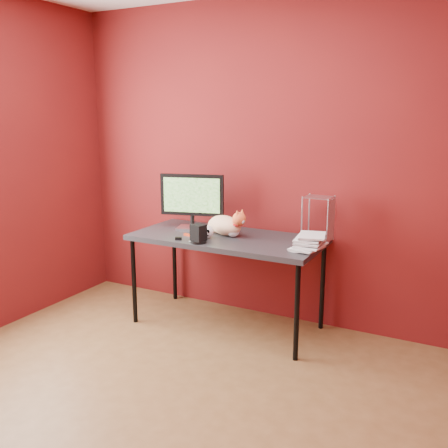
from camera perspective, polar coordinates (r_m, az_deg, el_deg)
The scene contains 11 objects.
room at distance 2.59m, azimuth -10.83°, elevation 6.67°, with size 3.52×3.52×2.61m.
desk at distance 3.94m, azimuth 0.33°, elevation -2.11°, with size 1.50×0.70×0.75m.
monitor at distance 4.12m, azimuth -3.67°, elevation 2.89°, with size 0.52×0.23×0.46m.
cat at distance 3.95m, azimuth 0.14°, elevation -0.12°, with size 0.48×0.28×0.23m.
skull_mug at distance 3.85m, azimuth -1.96°, elevation -0.88°, with size 0.11×0.11×0.10m.
speaker at distance 3.72m, azimuth -2.94°, elevation -1.20°, with size 0.12×0.12×0.14m.
book_stack at distance 3.53m, azimuth 8.75°, elevation 6.96°, with size 0.24×0.28×1.23m.
wire_rack at distance 3.83m, azimuth 10.69°, elevation 0.63°, with size 0.21×0.17×0.34m.
pocket_knife at distance 3.94m, azimuth -4.09°, elevation -1.26°, with size 0.08×0.02×0.02m, color #AC290D.
black_gadget at distance 3.83m, azimuth -5.23°, elevation -1.67°, with size 0.05×0.03×0.02m, color black.
washer at distance 3.79m, azimuth -3.73°, elevation -1.93°, with size 0.04×0.04×0.00m, color #AEAEB3.
Camera 1 is at (1.60, -2.01, 1.71)m, focal length 40.00 mm.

